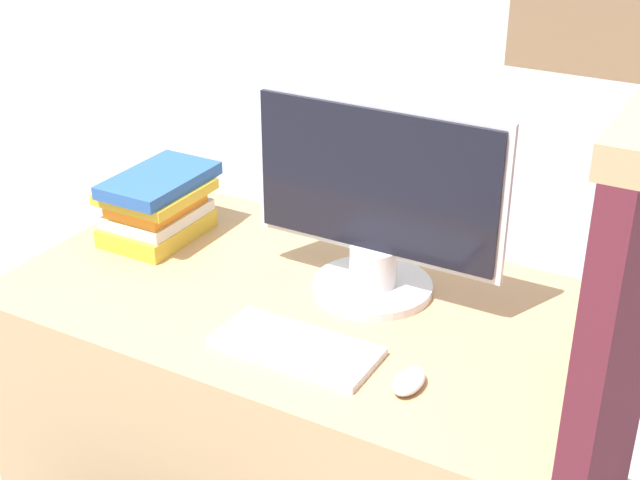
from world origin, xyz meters
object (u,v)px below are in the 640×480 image
object	(u,v)px
monitor	(375,206)
keyboard	(296,347)
book_stack	(157,205)
mouse	(409,381)

from	to	relation	value
monitor	keyboard	distance (m)	0.34
monitor	book_stack	size ratio (longest dim) A/B	2.04
keyboard	book_stack	world-z (taller)	book_stack
keyboard	mouse	world-z (taller)	mouse
monitor	book_stack	world-z (taller)	monitor
monitor	keyboard	bearing A→B (deg)	-95.33
monitor	mouse	distance (m)	0.40
keyboard	mouse	size ratio (longest dim) A/B	3.55
monitor	book_stack	xyz separation A→B (m)	(-0.56, -0.02, -0.12)
keyboard	book_stack	bearing A→B (deg)	154.00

